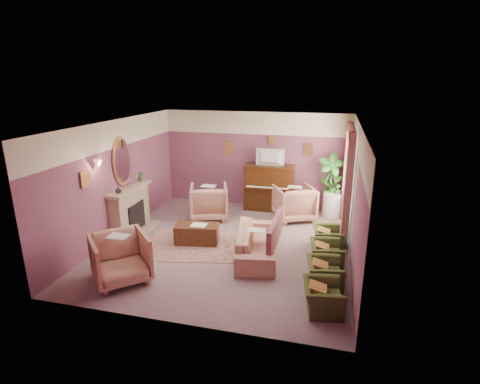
% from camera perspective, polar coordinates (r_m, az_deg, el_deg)
% --- Properties ---
extents(floor, '(5.50, 6.00, 0.01)m').
position_cam_1_polar(floor, '(8.83, -1.90, -8.01)').
color(floor, gray).
rests_on(floor, ground).
extents(ceiling, '(5.50, 6.00, 0.01)m').
position_cam_1_polar(ceiling, '(8.05, -2.10, 10.36)').
color(ceiling, beige).
rests_on(ceiling, wall_back).
extents(wall_back, '(5.50, 0.02, 2.80)m').
position_cam_1_polar(wall_back, '(11.15, 2.31, 4.96)').
color(wall_back, '#6A4369').
rests_on(wall_back, floor).
extents(wall_front, '(5.50, 0.02, 2.80)m').
position_cam_1_polar(wall_front, '(5.69, -10.51, -7.54)').
color(wall_front, '#6A4369').
rests_on(wall_front, floor).
extents(wall_left, '(0.02, 6.00, 2.80)m').
position_cam_1_polar(wall_left, '(9.45, -18.23, 1.87)').
color(wall_left, '#6A4369').
rests_on(wall_left, floor).
extents(wall_right, '(0.02, 6.00, 2.80)m').
position_cam_1_polar(wall_right, '(8.04, 17.19, -0.64)').
color(wall_right, '#6A4369').
rests_on(wall_right, floor).
extents(picture_rail_band, '(5.50, 0.01, 0.65)m').
position_cam_1_polar(picture_rail_band, '(10.97, 2.37, 10.44)').
color(picture_rail_band, '#F0EDCD').
rests_on(picture_rail_band, wall_back).
extents(stripe_panel, '(0.01, 3.00, 2.15)m').
position_cam_1_polar(stripe_panel, '(9.37, 16.62, -0.18)').
color(stripe_panel, '#A2AF9C').
rests_on(stripe_panel, wall_right).
extents(fireplace_surround, '(0.30, 1.40, 1.10)m').
position_cam_1_polar(fireplace_surround, '(9.77, -16.36, -2.69)').
color(fireplace_surround, tan).
rests_on(fireplace_surround, floor).
extents(fireplace_inset, '(0.18, 0.72, 0.68)m').
position_cam_1_polar(fireplace_inset, '(9.78, -15.78, -3.58)').
color(fireplace_inset, black).
rests_on(fireplace_inset, floor).
extents(fire_ember, '(0.06, 0.54, 0.10)m').
position_cam_1_polar(fire_ember, '(9.82, -15.50, -4.58)').
color(fire_ember, '#FF571A').
rests_on(fire_ember, floor).
extents(mantel_shelf, '(0.40, 1.55, 0.07)m').
position_cam_1_polar(mantel_shelf, '(9.59, -16.49, 0.50)').
color(mantel_shelf, tan).
rests_on(mantel_shelf, fireplace_surround).
extents(hearth, '(0.55, 1.50, 0.02)m').
position_cam_1_polar(hearth, '(9.87, -15.10, -5.75)').
color(hearth, tan).
rests_on(hearth, floor).
extents(mirror_frame, '(0.04, 0.72, 1.20)m').
position_cam_1_polar(mirror_frame, '(9.50, -17.57, 4.49)').
color(mirror_frame, '#DFA960').
rests_on(mirror_frame, wall_left).
extents(mirror_glass, '(0.01, 0.60, 1.06)m').
position_cam_1_polar(mirror_glass, '(9.48, -17.44, 4.48)').
color(mirror_glass, silver).
rests_on(mirror_glass, wall_left).
extents(sconce_shade, '(0.20, 0.20, 0.16)m').
position_cam_1_polar(sconce_shade, '(8.56, -20.84, 4.09)').
color(sconce_shade, '#E18F89').
rests_on(sconce_shade, wall_left).
extents(piano, '(1.40, 0.60, 1.30)m').
position_cam_1_polar(piano, '(10.94, 4.48, 0.62)').
color(piano, '#381B0A').
rests_on(piano, floor).
extents(piano_keyshelf, '(1.30, 0.12, 0.06)m').
position_cam_1_polar(piano_keyshelf, '(10.59, 4.16, 0.47)').
color(piano_keyshelf, '#381B0A').
rests_on(piano_keyshelf, piano).
extents(piano_keys, '(1.20, 0.08, 0.02)m').
position_cam_1_polar(piano_keys, '(10.58, 4.16, 0.68)').
color(piano_keys, white).
rests_on(piano_keys, piano).
extents(piano_top, '(1.45, 0.65, 0.04)m').
position_cam_1_polar(piano_top, '(10.78, 4.56, 3.99)').
color(piano_top, '#381B0A').
rests_on(piano_top, piano).
extents(television, '(0.80, 0.12, 0.48)m').
position_cam_1_polar(television, '(10.67, 4.55, 5.45)').
color(television, black).
rests_on(television, piano).
extents(print_back_left, '(0.30, 0.03, 0.38)m').
position_cam_1_polar(print_back_left, '(11.24, -1.73, 6.72)').
color(print_back_left, '#DFA960').
rests_on(print_back_left, wall_back).
extents(print_back_right, '(0.26, 0.03, 0.34)m').
position_cam_1_polar(print_back_right, '(10.83, 10.39, 6.38)').
color(print_back_right, '#DFA960').
rests_on(print_back_right, wall_back).
extents(print_back_mid, '(0.22, 0.03, 0.26)m').
position_cam_1_polar(print_back_mid, '(10.91, 4.90, 7.84)').
color(print_back_mid, '#DFA960').
rests_on(print_back_mid, wall_back).
extents(print_left_wall, '(0.03, 0.28, 0.36)m').
position_cam_1_polar(print_left_wall, '(8.40, -22.50, 1.83)').
color(print_left_wall, '#DFA960').
rests_on(print_left_wall, wall_left).
extents(window_blind, '(0.03, 1.40, 1.80)m').
position_cam_1_polar(window_blind, '(9.45, 16.69, 3.89)').
color(window_blind, '#BEB5A3').
rests_on(window_blind, wall_right).
extents(curtain_left, '(0.16, 0.34, 2.60)m').
position_cam_1_polar(curtain_left, '(8.66, 16.12, 0.02)').
color(curtain_left, brown).
rests_on(curtain_left, floor).
extents(curtain_right, '(0.16, 0.34, 2.60)m').
position_cam_1_polar(curtain_right, '(10.44, 15.91, 2.90)').
color(curtain_right, brown).
rests_on(curtain_right, floor).
extents(pelmet, '(0.16, 2.20, 0.16)m').
position_cam_1_polar(pelmet, '(9.30, 16.64, 9.09)').
color(pelmet, brown).
rests_on(pelmet, wall_right).
extents(mantel_plant, '(0.16, 0.16, 0.28)m').
position_cam_1_polar(mantel_plant, '(10.00, -14.95, 2.30)').
color(mantel_plant, '#317B29').
rests_on(mantel_plant, mantel_shelf).
extents(mantel_vase, '(0.16, 0.16, 0.16)m').
position_cam_1_polar(mantel_vase, '(9.15, -18.06, 0.28)').
color(mantel_vase, '#F0EDCD').
rests_on(mantel_vase, mantel_shelf).
extents(area_rug, '(2.82, 2.27, 0.01)m').
position_cam_1_polar(area_rug, '(8.86, -5.86, -7.95)').
color(area_rug, '#A17161').
rests_on(area_rug, floor).
extents(coffee_table, '(1.07, 0.67, 0.45)m').
position_cam_1_polar(coffee_table, '(8.89, -6.57, -6.35)').
color(coffee_table, '#4D2A16').
rests_on(coffee_table, floor).
extents(table_paper, '(0.35, 0.28, 0.01)m').
position_cam_1_polar(table_paper, '(8.78, -6.31, -5.01)').
color(table_paper, white).
rests_on(table_paper, coffee_table).
extents(sofa, '(0.69, 2.08, 0.84)m').
position_cam_1_polar(sofa, '(8.16, 2.53, -6.96)').
color(sofa, tan).
rests_on(sofa, floor).
extents(sofa_throw, '(0.10, 1.57, 0.58)m').
position_cam_1_polar(sofa_throw, '(8.02, 5.36, -6.04)').
color(sofa_throw, brown).
rests_on(sofa_throw, sofa).
extents(floral_armchair_left, '(0.99, 0.99, 1.03)m').
position_cam_1_polar(floral_armchair_left, '(10.31, -4.77, -1.21)').
color(floral_armchair_left, tan).
rests_on(floral_armchair_left, floor).
extents(floral_armchair_right, '(0.99, 0.99, 1.03)m').
position_cam_1_polar(floral_armchair_right, '(10.29, 8.27, -1.38)').
color(floral_armchair_right, tan).
rests_on(floral_armchair_right, floor).
extents(floral_armchair_front, '(0.99, 0.99, 1.03)m').
position_cam_1_polar(floral_armchair_front, '(7.51, -17.79, -9.24)').
color(floral_armchair_front, tan).
rests_on(floral_armchair_front, floor).
extents(olive_chair_a, '(0.52, 0.74, 0.64)m').
position_cam_1_polar(olive_chair_a, '(6.57, 12.54, -14.76)').
color(olive_chair_a, '#445022').
rests_on(olive_chair_a, floor).
extents(olive_chair_b, '(0.52, 0.74, 0.64)m').
position_cam_1_polar(olive_chair_b, '(7.28, 12.79, -11.41)').
color(olive_chair_b, '#445022').
rests_on(olive_chair_b, floor).
extents(olive_chair_c, '(0.52, 0.74, 0.64)m').
position_cam_1_polar(olive_chair_c, '(8.01, 13.00, -8.66)').
color(olive_chair_c, '#445022').
rests_on(olive_chair_c, floor).
extents(olive_chair_d, '(0.52, 0.74, 0.64)m').
position_cam_1_polar(olive_chair_d, '(8.76, 13.17, -6.37)').
color(olive_chair_d, '#445022').
rests_on(olive_chair_d, floor).
extents(side_table, '(0.52, 0.52, 0.70)m').
position_cam_1_polar(side_table, '(10.72, 13.87, -1.88)').
color(side_table, silver).
rests_on(side_table, floor).
extents(side_plant_big, '(0.30, 0.30, 0.34)m').
position_cam_1_polar(side_plant_big, '(10.56, 14.07, 0.79)').
color(side_plant_big, '#317B29').
rests_on(side_plant_big, side_table).
extents(side_plant_small, '(0.16, 0.16, 0.28)m').
position_cam_1_polar(side_plant_small, '(10.48, 14.70, 0.44)').
color(side_plant_small, '#317B29').
rests_on(side_plant_small, side_table).
extents(palm_pot, '(0.34, 0.34, 0.34)m').
position_cam_1_polar(palm_pot, '(10.86, 13.36, -2.59)').
color(palm_pot, '#AF6C51').
rests_on(palm_pot, floor).
extents(palm_plant, '(0.76, 0.76, 1.44)m').
position_cam_1_polar(palm_plant, '(10.60, 13.69, 1.95)').
color(palm_plant, '#317B29').
rests_on(palm_plant, palm_pot).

